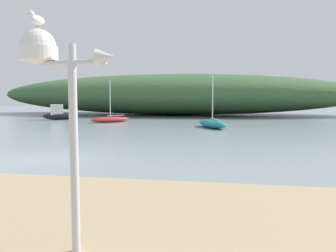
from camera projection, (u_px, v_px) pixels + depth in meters
ground_plane at (47, 158)px, 13.56m from camera, size 120.00×120.00×0.00m
distant_hill at (174, 94)px, 43.83m from camera, size 45.97×13.80×5.09m
mast_structure at (50, 68)px, 4.83m from camera, size 1.41×0.53×3.18m
seagull_on_radar at (36, 19)px, 4.78m from camera, size 0.18×0.32×0.23m
sailboat_west_reach at (110, 119)px, 31.40m from camera, size 3.48×3.26×3.83m
sailboat_far_left at (212, 123)px, 26.01m from camera, size 2.96×4.10×4.49m
motorboat_far_right at (60, 114)px, 34.68m from camera, size 3.59×2.68×1.52m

